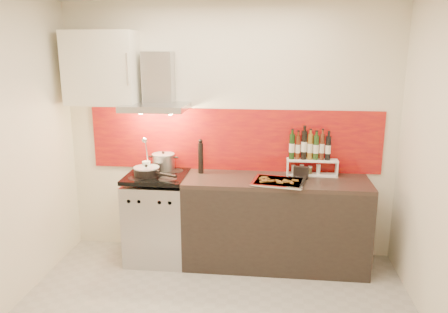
# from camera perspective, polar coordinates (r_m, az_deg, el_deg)

# --- Properties ---
(back_wall) EXTENTS (3.40, 0.02, 2.60)m
(back_wall) POSITION_cam_1_polar(r_m,az_deg,el_deg) (4.51, 0.65, 3.22)
(back_wall) COLOR silver
(back_wall) RESTS_ON ground
(backsplash) EXTENTS (3.00, 0.02, 0.64)m
(backsplash) POSITION_cam_1_polar(r_m,az_deg,el_deg) (4.51, 1.26, 2.18)
(backsplash) COLOR maroon
(backsplash) RESTS_ON back_wall
(range_stove) EXTENTS (0.60, 0.60, 0.91)m
(range_stove) POSITION_cam_1_polar(r_m,az_deg,el_deg) (4.59, -8.60, -7.95)
(range_stove) COLOR #B7B7BA
(range_stove) RESTS_ON ground
(counter) EXTENTS (1.80, 0.60, 0.90)m
(counter) POSITION_cam_1_polar(r_m,az_deg,el_deg) (4.44, 6.71, -8.51)
(counter) COLOR black
(counter) RESTS_ON ground
(range_hood) EXTENTS (0.62, 0.50, 0.61)m
(range_hood) POSITION_cam_1_polar(r_m,az_deg,el_deg) (4.42, -8.73, 8.64)
(range_hood) COLOR #B7B7BA
(range_hood) RESTS_ON back_wall
(upper_cabinet) EXTENTS (0.70, 0.35, 0.72)m
(upper_cabinet) POSITION_cam_1_polar(r_m,az_deg,el_deg) (4.57, -15.68, 11.06)
(upper_cabinet) COLOR white
(upper_cabinet) RESTS_ON back_wall
(stock_pot) EXTENTS (0.23, 0.23, 0.20)m
(stock_pot) POSITION_cam_1_polar(r_m,az_deg,el_deg) (4.57, -7.90, -0.67)
(stock_pot) COLOR #B7B7BA
(stock_pot) RESTS_ON range_stove
(saute_pan) EXTENTS (0.47, 0.29, 0.12)m
(saute_pan) POSITION_cam_1_polar(r_m,az_deg,el_deg) (4.38, -10.01, -1.94)
(saute_pan) COLOR black
(saute_pan) RESTS_ON range_stove
(utensil_jar) EXTENTS (0.08, 0.12, 0.39)m
(utensil_jar) POSITION_cam_1_polar(r_m,az_deg,el_deg) (4.44, -10.13, -0.90)
(utensil_jar) COLOR silver
(utensil_jar) RESTS_ON range_stove
(pepper_mill) EXTENTS (0.06, 0.06, 0.35)m
(pepper_mill) POSITION_cam_1_polar(r_m,az_deg,el_deg) (4.43, -3.06, -0.03)
(pepper_mill) COLOR black
(pepper_mill) RESTS_ON counter
(step_shelf) EXTENTS (0.50, 0.14, 0.45)m
(step_shelf) POSITION_cam_1_polar(r_m,az_deg,el_deg) (4.42, 11.18, 0.21)
(step_shelf) COLOR white
(step_shelf) RESTS_ON counter
(caddy_box) EXTENTS (0.15, 0.09, 0.12)m
(caddy_box) POSITION_cam_1_polar(r_m,az_deg,el_deg) (4.33, 10.02, -2.09)
(caddy_box) COLOR black
(caddy_box) RESTS_ON counter
(baking_tray) EXTENTS (0.54, 0.45, 0.03)m
(baking_tray) POSITION_cam_1_polar(r_m,az_deg,el_deg) (4.16, 7.10, -3.27)
(baking_tray) COLOR silver
(baking_tray) RESTS_ON counter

